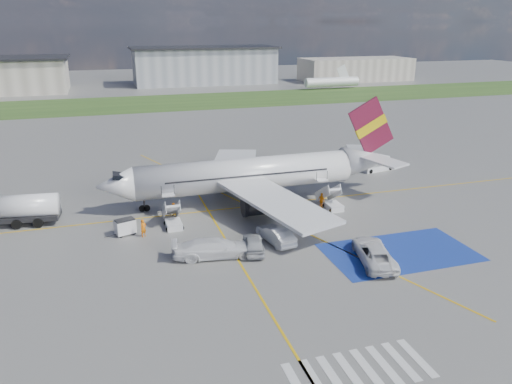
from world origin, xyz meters
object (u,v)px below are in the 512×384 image
van_white_a (374,250)px  belt_loader (377,168)px  van_white_b (216,245)px  fuel_tanker (12,213)px  gpu_cart (125,228)px  car_silver_b (276,234)px  car_silver_a (254,244)px  airliner (257,173)px

van_white_a → belt_loader: bearing=-106.8°
van_white_a → van_white_b: van_white_b is taller
fuel_tanker → gpu_cart: (11.34, -6.07, -0.66)m
gpu_cart → car_silver_b: size_ratio=0.44×
gpu_cart → van_white_b: bearing=-63.5°
fuel_tanker → car_silver_b: fuel_tanker is taller
gpu_cart → car_silver_a: size_ratio=0.49×
airliner → car_silver_a: (-4.63, -13.72, -2.59)m
fuel_tanker → van_white_b: size_ratio=1.67×
van_white_a → van_white_b: 14.39m
gpu_cart → car_silver_a: (11.34, -7.68, 0.05)m
car_silver_b → van_white_a: van_white_a is taller
fuel_tanker → gpu_cart: 12.87m
airliner → car_silver_b: bearing=-98.8°
gpu_cart → van_white_a: 24.74m
car_silver_a → van_white_a: van_white_a is taller
fuel_tanker → gpu_cart: fuel_tanker is taller
belt_loader → car_silver_b: 29.67m
airliner → gpu_cart: size_ratio=16.18×
car_silver_b → airliner: bearing=-110.0°
gpu_cart → belt_loader: gpu_cart is taller
fuel_tanker → belt_loader: size_ratio=1.84×
car_silver_a → belt_loader: bearing=-129.0°
car_silver_b → car_silver_a: bearing=14.7°
belt_loader → van_white_b: 35.52m
van_white_b → belt_loader: bearing=-45.9°
car_silver_a → van_white_b: 3.66m
gpu_cart → van_white_a: (21.18, -12.78, 0.34)m
fuel_tanker → van_white_a: bearing=-22.8°
belt_loader → car_silver_a: size_ratio=1.17×
gpu_cart → car_silver_b: (14.04, -6.37, 0.10)m
fuel_tanker → van_white_b: bearing=-28.7°
gpu_cart → van_white_a: bearing=-49.5°
gpu_cart → van_white_b: size_ratio=0.38×
gpu_cart → car_silver_b: car_silver_b is taller
gpu_cart → belt_loader: 38.78m
airliner → van_white_a: size_ratio=6.32×
car_silver_a → airliner: bearing=-96.9°
gpu_cart → van_white_a: van_white_a is taller
gpu_cart → car_silver_a: 13.70m
car_silver_a → van_white_a: bearing=164.3°
airliner → van_white_b: 16.22m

